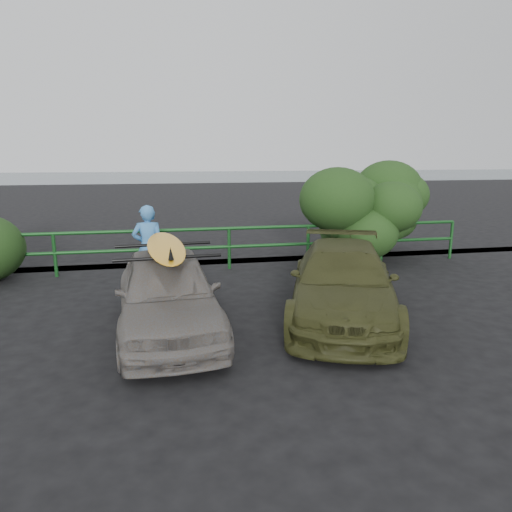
{
  "coord_description": "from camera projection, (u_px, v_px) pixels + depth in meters",
  "views": [
    {
      "loc": [
        -0.42,
        -5.81,
        2.74
      ],
      "look_at": [
        1.09,
        2.03,
        0.96
      ],
      "focal_mm": 32.0,
      "sensor_mm": 36.0,
      "label": 1
    }
  ],
  "objects": [
    {
      "name": "ground",
      "position": [
        206.0,
        359.0,
        6.24
      ],
      "size": [
        80.0,
        80.0,
        0.0
      ],
      "primitive_type": "plane",
      "color": "black"
    },
    {
      "name": "shrub_right",
      "position": [
        375.0,
        215.0,
        12.18
      ],
      "size": [
        3.2,
        2.4,
        2.34
      ],
      "primitive_type": null,
      "color": "#214117",
      "rests_on": "ground"
    },
    {
      "name": "sedan",
      "position": [
        168.0,
        293.0,
        7.09
      ],
      "size": [
        1.76,
        3.86,
        1.29
      ],
      "primitive_type": "imported",
      "rotation": [
        0.0,
        0.0,
        0.07
      ],
      "color": "slate",
      "rests_on": "ground"
    },
    {
      "name": "surfboard",
      "position": [
        166.0,
        246.0,
        6.93
      ],
      "size": [
        0.72,
        2.67,
        0.08
      ],
      "primitive_type": "ellipsoid",
      "rotation": [
        0.0,
        0.0,
        0.07
      ],
      "color": "#F3A419",
      "rests_on": "roof_rack"
    },
    {
      "name": "guardrail",
      "position": [
        188.0,
        249.0,
        10.92
      ],
      "size": [
        14.0,
        0.08,
        1.04
      ],
      "primitive_type": null,
      "color": "#14491A",
      "rests_on": "ground"
    },
    {
      "name": "ocean",
      "position": [
        170.0,
        175.0,
        63.74
      ],
      "size": [
        200.0,
        200.0,
        0.0
      ],
      "primitive_type": "plane",
      "color": "#546267",
      "rests_on": "ground"
    },
    {
      "name": "man",
      "position": [
        148.0,
        248.0,
        9.35
      ],
      "size": [
        0.64,
        0.43,
        1.75
      ],
      "primitive_type": "imported",
      "rotation": [
        0.0,
        0.0,
        3.15
      ],
      "color": "#4387CA",
      "rests_on": "ground"
    },
    {
      "name": "roof_rack",
      "position": [
        166.0,
        251.0,
        6.94
      ],
      "size": [
        1.59,
        1.16,
        0.05
      ],
      "primitive_type": null,
      "rotation": [
        0.0,
        0.0,
        0.07
      ],
      "color": "black",
      "rests_on": "sedan"
    },
    {
      "name": "olive_vehicle",
      "position": [
        343.0,
        282.0,
        7.79
      ],
      "size": [
        3.07,
        4.57,
        1.23
      ],
      "primitive_type": "imported",
      "rotation": [
        0.0,
        0.0,
        -0.35
      ],
      "color": "#393B1A",
      "rests_on": "ground"
    }
  ]
}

